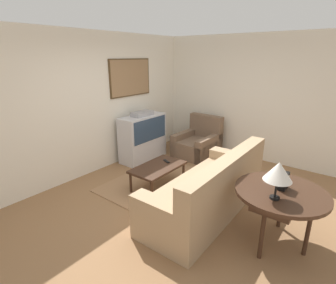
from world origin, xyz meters
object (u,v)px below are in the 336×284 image
(table_lamp, at_px, (278,172))
(armchair, at_px, (198,144))
(tv, at_px, (143,137))
(mantel_clock, at_px, (283,181))
(couch, at_px, (209,192))
(console_table, at_px, (281,196))
(coffee_table, at_px, (158,168))

(table_lamp, bearing_deg, armchair, 46.33)
(table_lamp, bearing_deg, tv, 68.10)
(table_lamp, xyz_separation_m, mantel_clock, (0.30, -0.00, -0.23))
(couch, xyz_separation_m, mantel_clock, (-0.03, -1.00, 0.51))
(armchair, bearing_deg, console_table, -38.68)
(tv, height_order, couch, tv)
(couch, xyz_separation_m, table_lamp, (-0.34, -1.00, 0.73))
(couch, relative_size, mantel_clock, 11.64)
(tv, bearing_deg, couch, -113.33)
(couch, distance_m, armchair, 2.40)
(coffee_table, distance_m, console_table, 2.13)
(coffee_table, xyz_separation_m, table_lamp, (-0.46, -2.09, 0.70))
(couch, xyz_separation_m, armchair, (1.95, 1.39, -0.06))
(armchair, distance_m, console_table, 3.18)
(console_table, distance_m, table_lamp, 0.46)
(couch, relative_size, coffee_table, 2.33)
(armchair, xyz_separation_m, console_table, (-2.05, -2.41, 0.39))
(console_table, bearing_deg, armchair, 49.61)
(armchair, distance_m, coffee_table, 1.85)
(coffee_table, height_order, mantel_clock, mantel_clock)
(tv, bearing_deg, console_table, -108.12)
(couch, bearing_deg, mantel_clock, 87.24)
(coffee_table, distance_m, table_lamp, 2.25)
(console_table, bearing_deg, couch, 84.41)
(table_lamp, height_order, mantel_clock, table_lamp)
(armchair, relative_size, mantel_clock, 4.97)
(mantel_clock, bearing_deg, table_lamp, 179.82)
(coffee_table, xyz_separation_m, console_table, (-0.22, -2.10, 0.30))
(couch, bearing_deg, tv, -114.13)
(tv, relative_size, coffee_table, 1.11)
(coffee_table, bearing_deg, mantel_clock, -94.28)
(coffee_table, distance_m, mantel_clock, 2.14)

